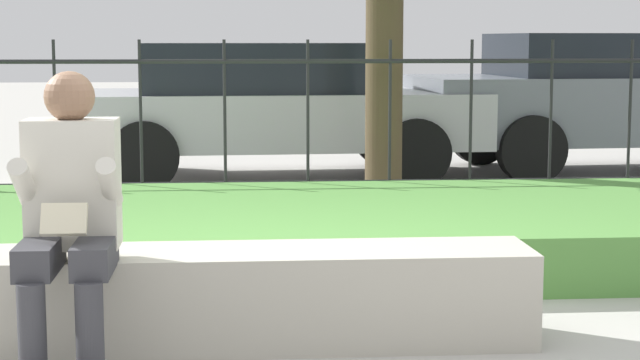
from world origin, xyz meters
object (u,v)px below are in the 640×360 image
object	(u,v)px
stone_bench	(246,303)
car_parked_right	(633,97)
car_parked_center	(270,106)
person_seated_reader	(70,210)

from	to	relation	value
stone_bench	car_parked_right	distance (m)	7.35
stone_bench	car_parked_center	size ratio (longest dim) A/B	0.63
person_seated_reader	car_parked_right	distance (m)	7.97
stone_bench	person_seated_reader	world-z (taller)	person_seated_reader
car_parked_right	stone_bench	bearing A→B (deg)	-127.87
car_parked_right	car_parked_center	world-z (taller)	car_parked_right
stone_bench	car_parked_center	distance (m)	5.87
stone_bench	person_seated_reader	distance (m)	0.91
car_parked_center	car_parked_right	bearing A→B (deg)	1.44
car_parked_right	car_parked_center	bearing A→B (deg)	179.72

